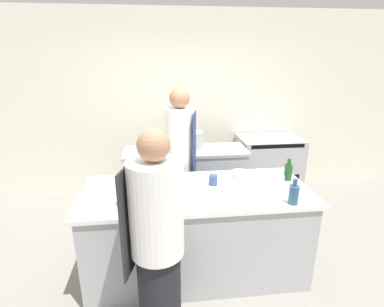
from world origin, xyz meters
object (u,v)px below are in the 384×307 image
at_px(bottle_wine, 288,171).
at_px(bottle_cooking_oil, 256,182).
at_px(oven_range, 268,165).
at_px(bowl_mixing_large, 240,174).
at_px(bowl_prep_small, 274,179).
at_px(chef_at_stove, 181,162).
at_px(stockpot, 192,140).
at_px(bottle_olive_oil, 121,195).
at_px(bottle_vinegar, 294,194).
at_px(cup, 213,180).
at_px(chef_at_prep_near, 157,244).

relative_size(bottle_wine, bottle_cooking_oil, 1.19).
xyz_separation_m(oven_range, bowl_mixing_large, (-0.89, -1.46, 0.49)).
relative_size(bottle_cooking_oil, bowl_prep_small, 0.94).
relative_size(chef_at_stove, stockpot, 6.08).
bearing_deg(bottle_wine, chef_at_stove, 148.76).
height_order(bowl_mixing_large, stockpot, stockpot).
relative_size(bottle_olive_oil, bottle_vinegar, 1.19).
height_order(bowl_mixing_large, cup, cup).
height_order(bottle_wine, bottle_cooking_oil, bottle_wine).
bearing_deg(bottle_cooking_oil, bowl_prep_small, 31.22).
height_order(chef_at_prep_near, bowl_prep_small, chef_at_prep_near).
bearing_deg(bottle_wine, bowl_prep_small, -166.52).
relative_size(chef_at_prep_near, bowl_mixing_large, 9.11).
bearing_deg(cup, stockpot, 92.87).
relative_size(oven_range, cup, 9.14).
height_order(oven_range, bowl_prep_small, bowl_prep_small).
bearing_deg(bowl_mixing_large, chef_at_prep_near, -131.26).
height_order(oven_range, bottle_vinegar, bottle_vinegar).
relative_size(bottle_wine, bowl_mixing_large, 1.23).
height_order(bottle_cooking_oil, bowl_prep_small, bottle_cooking_oil).
bearing_deg(stockpot, cup, -87.13).
distance_m(chef_at_prep_near, bottle_vinegar, 1.24).
relative_size(bowl_mixing_large, cup, 1.79).
relative_size(bottle_vinegar, stockpot, 0.79).
height_order(bottle_olive_oil, bowl_mixing_large, bottle_olive_oil).
distance_m(chef_at_stove, bowl_mixing_large, 0.77).
bearing_deg(chef_at_stove, cup, 34.17).
xyz_separation_m(oven_range, chef_at_prep_near, (-1.78, -2.47, 0.40)).
height_order(bottle_olive_oil, stockpot, bottle_olive_oil).
bearing_deg(chef_at_prep_near, bottle_olive_oil, 46.40).
bearing_deg(chef_at_prep_near, bowl_mixing_large, -26.24).
xyz_separation_m(bottle_vinegar, cup, (-0.61, 0.47, -0.04)).
bearing_deg(bowl_prep_small, bottle_olive_oil, -167.04).
bearing_deg(chef_at_stove, chef_at_prep_near, 1.40).
distance_m(bottle_vinegar, stockpot, 1.82).
height_order(bottle_wine, bowl_prep_small, bottle_wine).
relative_size(oven_range, bottle_vinegar, 4.12).
distance_m(chef_at_prep_near, stockpot, 2.11).
distance_m(bottle_wine, bottle_cooking_oil, 0.44).
distance_m(bottle_wine, stockpot, 1.46).
height_order(oven_range, chef_at_stove, chef_at_stove).
distance_m(oven_range, chef_at_stove, 1.84).
xyz_separation_m(chef_at_prep_near, bowl_prep_small, (1.18, 0.82, 0.10)).
xyz_separation_m(bottle_vinegar, bottle_wine, (0.17, 0.50, -0.00)).
bearing_deg(bottle_vinegar, bottle_wine, 71.17).
relative_size(oven_range, bottle_olive_oil, 3.44).
relative_size(chef_at_stove, bowl_prep_small, 8.74).
xyz_separation_m(chef_at_stove, bottle_cooking_oil, (0.65, -0.82, 0.07)).
xyz_separation_m(bowl_mixing_large, cup, (-0.33, -0.19, 0.03)).
bearing_deg(cup, chef_at_prep_near, -124.36).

